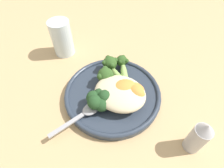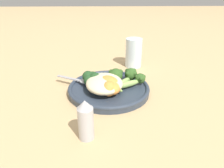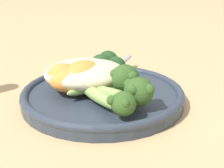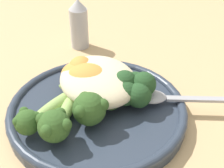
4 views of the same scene
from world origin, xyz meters
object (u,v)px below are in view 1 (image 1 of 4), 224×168
broccoli_stalk_0 (123,67)px  sweet_potato_chunk_3 (135,94)px  broccoli_stalk_1 (113,67)px  sweet_potato_chunk_1 (131,91)px  quinoa_mound (120,93)px  broccoli_stalk_2 (108,77)px  broccoli_stalk_3 (110,88)px  sweet_potato_chunk_2 (124,91)px  water_glass (62,38)px  spoon (86,112)px  plate (113,93)px  salt_shaker (198,137)px  broccoli_stalk_4 (118,97)px  sweet_potato_chunk_0 (123,90)px  kale_tuft (99,99)px

broccoli_stalk_0 → sweet_potato_chunk_3: bearing=-170.4°
broccoli_stalk_1 → sweet_potato_chunk_1: 0.09m
quinoa_mound → broccoli_stalk_2: broccoli_stalk_2 is taller
broccoli_stalk_3 → quinoa_mound: bearing=127.1°
sweet_potato_chunk_2 → water_glass: bearing=-22.1°
sweet_potato_chunk_1 → sweet_potato_chunk_3: bearing=156.7°
broccoli_stalk_0 → sweet_potato_chunk_1: (-0.05, 0.07, 0.01)m
quinoa_mound → sweet_potato_chunk_1: (-0.02, -0.02, -0.00)m
sweet_potato_chunk_2 → sweet_potato_chunk_3: (-0.03, -0.00, 0.00)m
broccoli_stalk_3 → spoon: 0.08m
plate → salt_shaker: bearing=166.2°
broccoli_stalk_4 → water_glass: size_ratio=0.77×
broccoli_stalk_4 → sweet_potato_chunk_3: 0.04m
sweet_potato_chunk_0 → water_glass: water_glass is taller
quinoa_mound → sweet_potato_chunk_3: size_ratio=2.52×
plate → quinoa_mound: 0.04m
sweet_potato_chunk_2 → broccoli_stalk_4: bearing=73.8°
water_glass → broccoli_stalk_4: bearing=152.7°
broccoli_stalk_2 → broccoli_stalk_3: (-0.02, 0.03, -0.01)m
sweet_potato_chunk_1 → salt_shaker: size_ratio=0.71×
broccoli_stalk_1 → broccoli_stalk_0: bearing=-109.5°
quinoa_mound → water_glass: 0.25m
broccoli_stalk_1 → kale_tuft: 0.11m
sweet_potato_chunk_1 → sweet_potato_chunk_3: sweet_potato_chunk_3 is taller
broccoli_stalk_3 → spoon: size_ratio=0.74×
sweet_potato_chunk_1 → kale_tuft: (0.06, 0.05, 0.00)m
kale_tuft → spoon: 0.04m
plate → sweet_potato_chunk_1: size_ratio=3.67×
broccoli_stalk_3 → water_glass: (0.20, -0.10, 0.02)m
broccoli_stalk_2 → broccoli_stalk_3: broccoli_stalk_2 is taller
broccoli_stalk_0 → water_glass: size_ratio=0.95×
sweet_potato_chunk_0 → water_glass: 0.25m
broccoli_stalk_0 → broccoli_stalk_3: size_ratio=1.13×
broccoli_stalk_4 → sweet_potato_chunk_0: bearing=174.7°
broccoli_stalk_0 → sweet_potato_chunk_0: size_ratio=1.46×
kale_tuft → salt_shaker: size_ratio=0.65×
plate → kale_tuft: size_ratio=4.02×
broccoli_stalk_3 → sweet_potato_chunk_3: bearing=148.5°
broccoli_stalk_2 → plate: bearing=139.7°
broccoli_stalk_4 → spoon: (0.05, 0.06, -0.01)m
broccoli_stalk_3 → salt_shaker: size_ratio=0.98×
sweet_potato_chunk_1 → sweet_potato_chunk_2: (0.01, 0.01, -0.00)m
broccoli_stalk_4 → salt_shaker: (-0.18, 0.02, 0.01)m
broccoli_stalk_4 → kale_tuft: kale_tuft is taller
plate → sweet_potato_chunk_3: 0.06m
broccoli_stalk_3 → sweet_potato_chunk_0: sweet_potato_chunk_0 is taller
kale_tuft → spoon: bearing=65.1°
kale_tuft → salt_shaker: salt_shaker is taller
kale_tuft → spoon: kale_tuft is taller
broccoli_stalk_3 → sweet_potato_chunk_3: 0.06m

